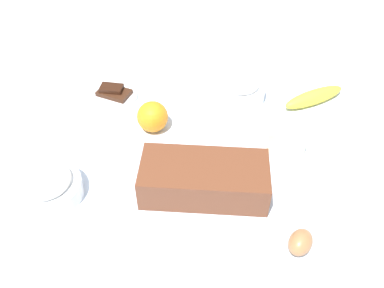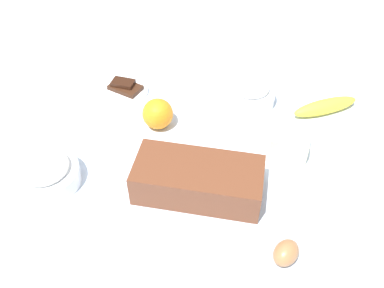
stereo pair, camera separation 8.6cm
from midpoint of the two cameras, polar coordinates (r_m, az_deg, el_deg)
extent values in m
cube|color=silver|center=(1.05, -2.35, -2.06)|extent=(2.40, 2.40, 0.02)
cube|color=brown|center=(0.93, -1.00, -4.84)|extent=(0.29, 0.17, 0.08)
cube|color=black|center=(0.93, -1.01, -4.68)|extent=(0.28, 0.15, 0.07)
cylinder|color=white|center=(1.01, -21.15, -5.82)|extent=(0.15, 0.15, 0.04)
torus|color=white|center=(1.00, -21.41, -5.17)|extent=(0.15, 0.15, 0.01)
ellipsoid|color=white|center=(0.99, -21.60, -4.66)|extent=(0.11, 0.11, 0.04)
cylinder|color=white|center=(1.20, 4.45, 6.87)|extent=(0.14, 0.14, 0.04)
torus|color=white|center=(1.19, 4.50, 7.61)|extent=(0.14, 0.14, 0.01)
ellipsoid|color=white|center=(1.18, 4.54, 8.08)|extent=(0.10, 0.10, 0.04)
ellipsoid|color=yellow|center=(1.22, 14.16, 6.07)|extent=(0.18, 0.15, 0.04)
sphere|color=orange|center=(1.09, -7.59, 3.58)|extent=(0.08, 0.08, 0.08)
cube|color=#F4EDB2|center=(1.06, 10.32, 0.84)|extent=(0.09, 0.07, 0.06)
ellipsoid|color=#9D693F|center=(0.87, 11.61, -12.96)|extent=(0.07, 0.07, 0.05)
cylinder|color=white|center=(1.24, -12.34, 6.27)|extent=(0.13, 0.13, 0.01)
cube|color=#381E11|center=(1.23, -12.42, 6.67)|extent=(0.10, 0.07, 0.01)
cube|color=black|center=(1.23, -12.79, 7.26)|extent=(0.06, 0.04, 0.01)
camera|label=1|loc=(0.04, -92.44, -2.37)|focal=39.65mm
camera|label=2|loc=(0.04, 87.56, 2.37)|focal=39.65mm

